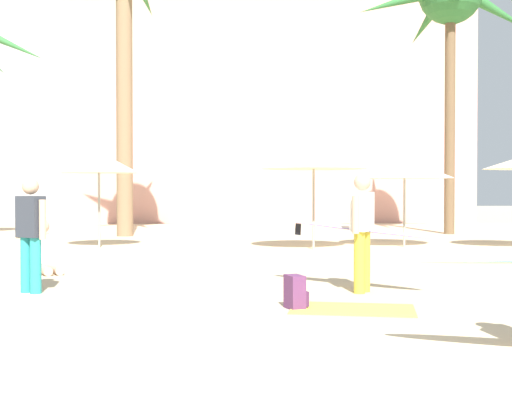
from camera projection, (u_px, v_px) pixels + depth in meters
name	position (u px, v px, depth m)	size (l,w,h in m)	color
ground	(249.00, 384.00, 5.32)	(120.00, 120.00, 0.00)	beige
hotel_pink	(265.00, 55.00, 36.29)	(18.62, 10.38, 17.06)	#DB9989
palm_tree_right	(450.00, 4.00, 23.54)	(6.51, 6.51, 9.23)	brown
cafe_umbrella_0	(404.00, 168.00, 18.22)	(2.52, 2.52, 2.30)	gray
cafe_umbrella_1	(99.00, 162.00, 17.99)	(2.04, 2.04, 2.48)	gray
cafe_umbrella_4	(314.00, 160.00, 17.44)	(2.60, 2.60, 2.46)	gray
beach_towel	(353.00, 309.00, 8.63)	(1.51, 0.93, 0.01)	#F4CC4C
backpack	(296.00, 293.00, 8.70)	(0.31, 0.34, 0.42)	#5B2E59
person_near_left	(360.00, 228.00, 10.17)	(2.25, 2.02, 1.71)	gold
person_mid_right	(45.00, 254.00, 12.63)	(0.77, 1.03, 0.93)	#D1A889
person_near_right	(31.00, 230.00, 10.02)	(0.55, 0.43, 1.65)	teal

